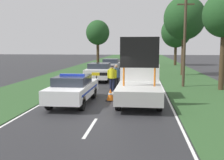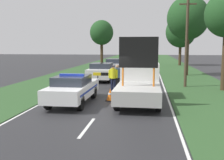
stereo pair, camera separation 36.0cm
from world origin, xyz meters
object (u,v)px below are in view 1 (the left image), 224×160
at_px(police_car, 73,89).
at_px(roadside_tree_near_left, 98,33).
at_px(police_officer, 112,76).
at_px(queued_car_sedan_silver, 111,65).
at_px(queued_car_van_white, 100,71).
at_px(traffic_cone_centre_front, 122,85).
at_px(work_truck, 139,82).
at_px(traffic_cone_near_truck, 110,95).
at_px(pedestrian_civilian, 116,75).
at_px(traffic_cone_near_police, 84,86).
at_px(roadside_tree_mid_right, 184,18).
at_px(road_barrier, 115,75).
at_px(roadside_tree_mid_left, 176,32).
at_px(utility_pole, 185,40).

xyz_separation_m(police_car, roadside_tree_near_left, (-2.44, 21.86, 3.97)).
distance_m(police_officer, queued_car_sedan_silver, 12.57).
height_order(police_car, queued_car_van_white, police_car).
xyz_separation_m(queued_car_van_white, roadside_tree_near_left, (-2.32, 12.64, 3.95)).
bearing_deg(traffic_cone_centre_front, police_officer, -114.44).
relative_size(work_truck, traffic_cone_near_truck, 8.10).
xyz_separation_m(work_truck, traffic_cone_near_truck, (-1.58, -0.18, -0.68)).
bearing_deg(traffic_cone_near_truck, work_truck, 6.36).
bearing_deg(pedestrian_civilian, traffic_cone_centre_front, 42.12).
bearing_deg(traffic_cone_centre_front, work_truck, -72.31).
bearing_deg(work_truck, police_car, 16.84).
bearing_deg(pedestrian_civilian, queued_car_sedan_silver, 71.20).
bearing_deg(traffic_cone_near_police, roadside_tree_mid_right, 50.04).
height_order(police_officer, queued_car_sedan_silver, police_officer).
bearing_deg(traffic_cone_near_truck, queued_car_van_white, 103.31).
xyz_separation_m(police_car, police_officer, (1.59, 3.99, 0.25)).
height_order(traffic_cone_centre_front, queued_car_van_white, queued_car_van_white).
bearing_deg(road_barrier, roadside_tree_near_left, 111.60).
distance_m(roadside_tree_near_left, roadside_tree_mid_left, 13.04).
bearing_deg(roadside_tree_mid_left, utility_pole, -95.30).
relative_size(work_truck, police_officer, 3.18).
height_order(pedestrian_civilian, utility_pole, utility_pole).
relative_size(traffic_cone_centre_front, roadside_tree_mid_left, 0.06).
xyz_separation_m(traffic_cone_centre_front, traffic_cone_near_truck, (-0.27, -4.29, 0.10)).
bearing_deg(queued_car_sedan_silver, roadside_tree_near_left, -65.85).
xyz_separation_m(road_barrier, pedestrian_civilian, (0.09, -0.34, 0.05)).
relative_size(roadside_tree_mid_left, roadside_tree_mid_right, 0.95).
height_order(work_truck, roadside_tree_near_left, roadside_tree_near_left).
height_order(roadside_tree_mid_left, roadside_tree_mid_right, roadside_tree_mid_right).
height_order(police_car, traffic_cone_near_police, police_car).
height_order(traffic_cone_near_police, traffic_cone_centre_front, traffic_cone_near_police).
bearing_deg(police_officer, traffic_cone_near_truck, 72.37).
relative_size(police_car, roadside_tree_near_left, 0.75).
xyz_separation_m(work_truck, roadside_tree_mid_right, (4.28, 13.31, 4.74)).
bearing_deg(road_barrier, roadside_tree_mid_right, 66.19).
xyz_separation_m(police_car, traffic_cone_centre_front, (2.12, 5.17, -0.54)).
bearing_deg(pedestrian_civilian, traffic_cone_near_police, 146.57).
bearing_deg(police_officer, roadside_tree_mid_right, -143.07).
bearing_deg(pedestrian_civilian, roadside_tree_mid_left, 46.87).
relative_size(pedestrian_civilian, roadside_tree_mid_right, 0.22).
xyz_separation_m(traffic_cone_near_truck, utility_pole, (4.74, 5.54, 3.08)).
relative_size(traffic_cone_near_police, roadside_tree_near_left, 0.08).
height_order(traffic_cone_near_truck, queued_car_van_white, queued_car_van_white).
xyz_separation_m(traffic_cone_near_truck, queued_car_van_white, (-1.97, 8.35, 0.47)).
distance_m(roadside_tree_near_left, roadside_tree_mid_right, 12.66).
distance_m(road_barrier, police_officer, 0.73).
height_order(road_barrier, roadside_tree_mid_right, roadside_tree_mid_right).
bearing_deg(pedestrian_civilian, police_officer, -149.75).
xyz_separation_m(work_truck, traffic_cone_near_police, (-3.91, 3.54, -0.77)).
bearing_deg(traffic_cone_near_police, police_car, -84.10).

